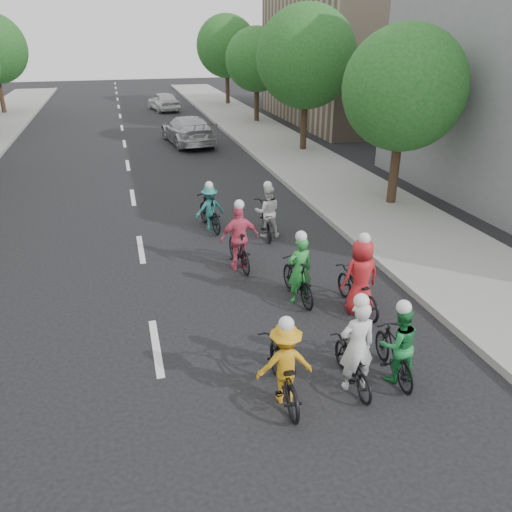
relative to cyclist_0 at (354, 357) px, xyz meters
name	(u,v)px	position (x,y,z in m)	size (l,w,h in m)	color
ground	(156,347)	(-3.23, 2.05, -0.60)	(120.00, 120.00, 0.00)	black
sidewalk_right	(332,180)	(4.77, 12.05, -0.52)	(4.00, 80.00, 0.15)	gray
curb_right	(287,183)	(2.82, 12.05, -0.51)	(0.18, 80.00, 0.18)	#999993
bldg_se	(363,58)	(12.77, 26.05, 3.40)	(10.00, 14.00, 8.00)	gray
tree_r_0	(404,89)	(5.57, 8.65, 3.37)	(4.00, 4.00, 5.97)	black
tree_r_1	(306,57)	(5.57, 17.65, 3.92)	(4.80, 4.80, 6.93)	black
tree_r_2	(257,60)	(5.57, 26.65, 3.37)	(4.00, 4.00, 5.97)	black
tree_r_3	(227,46)	(5.57, 35.65, 3.92)	(4.80, 4.80, 6.93)	black
cyclist_0	(354,357)	(0.00, 0.00, 0.00)	(0.63, 1.56, 1.85)	black
cyclist_1	(396,349)	(0.81, 0.01, 0.00)	(0.75, 1.58, 1.60)	black
cyclist_2	(284,368)	(-1.27, 0.02, 0.00)	(0.98, 1.90, 1.62)	black
cyclist_3	(239,243)	(-0.79, 5.15, 0.09)	(1.05, 1.76, 1.88)	black
cyclist_4	(359,284)	(1.22, 2.35, 0.05)	(0.88, 1.81, 1.87)	black
cyclist_5	(298,276)	(0.11, 3.13, 0.01)	(0.61, 1.71, 1.74)	black
cyclist_6	(267,216)	(0.54, 7.13, 0.02)	(0.98, 2.01, 1.72)	black
cyclist_7	(210,210)	(-1.02, 8.08, 0.03)	(0.99, 1.91, 1.57)	black
follow_car_lead	(188,130)	(0.17, 21.08, 0.15)	(2.10, 5.17, 1.50)	#B2B2B7
follow_car_trail	(164,101)	(0.14, 33.94, 0.11)	(1.66, 4.12, 1.40)	silver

